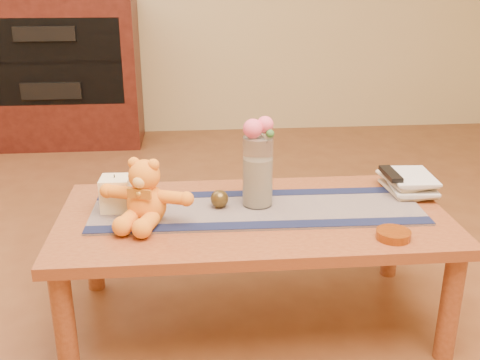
{
  "coord_description": "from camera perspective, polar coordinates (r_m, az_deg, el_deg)",
  "views": [
    {
      "loc": [
        -0.22,
        -1.86,
        1.28
      ],
      "look_at": [
        -0.05,
        0.0,
        0.58
      ],
      "focal_mm": 42.24,
      "sensor_mm": 36.0,
      "label": 1
    }
  ],
  "objects": [
    {
      "name": "table_leg_fl",
      "position": [
        1.95,
        -17.28,
        -14.0
      ],
      "size": [
        0.07,
        0.07,
        0.41
      ],
      "primitive_type": "cylinder",
      "color": "brown",
      "rests_on": "floor"
    },
    {
      "name": "stereo_lower",
      "position": [
        4.4,
        -18.18,
        8.88
      ],
      "size": [
        0.42,
        0.28,
        0.12
      ],
      "primitive_type": "cube",
      "color": "black",
      "rests_on": "media_cabinet"
    },
    {
      "name": "book_upper",
      "position": [
        2.28,
        14.64,
        -0.14
      ],
      "size": [
        0.19,
        0.24,
        0.02
      ],
      "primitive_type": "imported",
      "rotation": [
        0.0,
        0.0,
        0.11
      ],
      "color": "beige",
      "rests_on": "book_lower"
    },
    {
      "name": "media_cabinet",
      "position": [
        4.51,
        -17.96,
        10.32
      ],
      "size": [
        1.2,
        0.5,
        1.1
      ],
      "primitive_type": "cube",
      "color": "black",
      "rests_on": "floor"
    },
    {
      "name": "glass_vase",
      "position": [
        2.05,
        1.8,
        0.86
      ],
      "size": [
        0.11,
        0.11,
        0.26
      ],
      "primitive_type": "cylinder",
      "color": "silver",
      "rests_on": "persian_runner"
    },
    {
      "name": "coffee_table_top",
      "position": [
        2.06,
        1.39,
        -3.87
      ],
      "size": [
        1.4,
        0.7,
        0.04
      ],
      "primitive_type": "cube",
      "color": "brown",
      "rests_on": "floor"
    },
    {
      "name": "table_leg_fr",
      "position": [
        2.09,
        20.45,
        -11.92
      ],
      "size": [
        0.07,
        0.07,
        0.41
      ],
      "primitive_type": "cylinder",
      "color": "brown",
      "rests_on": "floor"
    },
    {
      "name": "persian_runner",
      "position": [
        2.07,
        1.76,
        -2.97
      ],
      "size": [
        1.21,
        0.38,
        0.01
      ],
      "primitive_type": "cube",
      "rotation": [
        0.0,
        0.0,
        -0.02
      ],
      "color": "#171840",
      "rests_on": "coffee_table_top"
    },
    {
      "name": "cabinet_cavity",
      "position": [
        4.26,
        -18.78,
        11.19
      ],
      "size": [
        1.02,
        0.03,
        0.61
      ],
      "primitive_type": "cube",
      "color": "black",
      "rests_on": "media_cabinet"
    },
    {
      "name": "rose_right",
      "position": [
        2.01,
        2.55,
        5.63
      ],
      "size": [
        0.06,
        0.06,
        0.06
      ],
      "primitive_type": "sphere",
      "color": "#EE5476",
      "rests_on": "glass_vase"
    },
    {
      "name": "floor",
      "position": [
        2.27,
        1.3,
        -13.8
      ],
      "size": [
        5.5,
        5.5,
        0.0
      ],
      "primitive_type": "plane",
      "color": "brown",
      "rests_on": "ground"
    },
    {
      "name": "teddy_bear",
      "position": [
        1.96,
        -9.49,
        -1.14
      ],
      "size": [
        0.39,
        0.35,
        0.21
      ],
      "primitive_type": null,
      "rotation": [
        0.0,
        0.0,
        -0.35
      ],
      "color": "orange",
      "rests_on": "persian_runner"
    },
    {
      "name": "table_leg_br",
      "position": [
        2.55,
        15.08,
        -5.11
      ],
      "size": [
        0.07,
        0.07,
        0.41
      ],
      "primitive_type": "cylinder",
      "color": "brown",
      "rests_on": "floor"
    },
    {
      "name": "stereo_upper",
      "position": [
        4.34,
        -18.78,
        13.99
      ],
      "size": [
        0.42,
        0.28,
        0.1
      ],
      "primitive_type": "cube",
      "color": "black",
      "rests_on": "media_cabinet"
    },
    {
      "name": "book_bottom",
      "position": [
        2.3,
        14.72,
        -1.05
      ],
      "size": [
        0.18,
        0.23,
        0.02
      ],
      "primitive_type": "imported",
      "rotation": [
        0.0,
        0.0,
        0.05
      ],
      "color": "beige",
      "rests_on": "coffee_table_top"
    },
    {
      "name": "pillar_candle",
      "position": [
        2.09,
        -12.44,
        -1.34
      ],
      "size": [
        0.11,
        0.11,
        0.12
      ],
      "primitive_type": "cube",
      "rotation": [
        0.0,
        0.0,
        -0.04
      ],
      "color": "#FFEDBB",
      "rests_on": "persian_runner"
    },
    {
      "name": "rose_left",
      "position": [
        1.99,
        1.31,
        5.21
      ],
      "size": [
        0.07,
        0.07,
        0.07
      ],
      "primitive_type": "sphere",
      "color": "#EE5476",
      "rests_on": "glass_vase"
    },
    {
      "name": "book_lower",
      "position": [
        2.29,
        14.91,
        -0.64
      ],
      "size": [
        0.18,
        0.24,
        0.02
      ],
      "primitive_type": "imported",
      "rotation": [
        0.0,
        0.0,
        -0.09
      ],
      "color": "beige",
      "rests_on": "book_bottom"
    },
    {
      "name": "table_leg_bl",
      "position": [
        2.44,
        -14.66,
        -6.3
      ],
      "size": [
        0.07,
        0.07,
        0.41
      ],
      "primitive_type": "cylinder",
      "color": "brown",
      "rests_on": "floor"
    },
    {
      "name": "blue_flower_back",
      "position": [
        2.04,
        2.01,
        5.38
      ],
      "size": [
        0.04,
        0.04,
        0.04
      ],
      "primitive_type": "sphere",
      "color": "#546AB8",
      "rests_on": "glass_vase"
    },
    {
      "name": "candle_wick",
      "position": [
        2.06,
        -12.58,
        0.39
      ],
      "size": [
        0.0,
        0.0,
        0.01
      ],
      "primitive_type": "cylinder",
      "rotation": [
        0.0,
        0.0,
        -0.04
      ],
      "color": "black",
      "rests_on": "pillar_candle"
    },
    {
      "name": "runner_border_far",
      "position": [
        2.2,
        1.4,
        -1.34
      ],
      "size": [
        1.2,
        0.09,
        0.0
      ],
      "primitive_type": "cube",
      "rotation": [
        0.0,
        0.0,
        -0.02
      ],
      "color": "#121836",
      "rests_on": "persian_runner"
    },
    {
      "name": "book_top",
      "position": [
        2.28,
        14.96,
        0.27
      ],
      "size": [
        0.18,
        0.23,
        0.02
      ],
      "primitive_type": "imported",
      "rotation": [
        0.0,
        0.0,
        -0.05
      ],
      "color": "beige",
      "rests_on": "book_upper"
    },
    {
      "name": "bronze_ball",
      "position": [
        2.07,
        -2.09,
        -1.92
      ],
      "size": [
        0.08,
        0.08,
        0.07
      ],
      "primitive_type": "sphere",
      "rotation": [
        0.0,
        0.0,
        0.18
      ],
      "color": "#4B3A19",
      "rests_on": "persian_runner"
    },
    {
      "name": "amber_dish",
      "position": [
        1.92,
        15.23,
        -5.35
      ],
      "size": [
        0.15,
        0.15,
        0.03
      ],
      "primitive_type": "cylinder",
      "rotation": [
        0.0,
        0.0,
        0.43
      ],
      "color": "#BF5914",
      "rests_on": "coffee_table_top"
    },
    {
      "name": "leaf_sprig",
      "position": [
        1.99,
        3.06,
        4.7
      ],
      "size": [
        0.03,
        0.03,
        0.03
      ],
      "primitive_type": "sphere",
      "color": "#33662D",
      "rests_on": "glass_vase"
    },
    {
      "name": "cabinet_shelf",
      "position": [
        4.35,
        -18.53,
        11.38
      ],
      "size": [
        1.02,
        0.2,
        0.02
      ],
      "primitive_type": "cube",
      "color": "black",
      "rests_on": "media_cabinet"
    },
    {
      "name": "runner_border_near",
      "position": [
        1.94,
        2.17,
        -4.55
      ],
      "size": [
        1.2,
        0.09,
        0.0
      ],
      "primitive_type": "cube",
      "rotation": [
        0.0,
        0.0,
        -0.02
      ],
      "color": "#121836",
      "rests_on": "persian_runner"
    },
    {
      "name": "tv_remote",
      "position": [
        2.26,
        14.97,
        0.61
      ],
      "size": [
        0.05,
        0.16,
        0.02
      ],
      "primitive_type": "cube",
      "rotation": [
        0.0,
        0.0,
        0.0
      ],
      "color": "black",
      "rests_on": "book_top"
    },
    {
      "name": "potpourri_fill",
      "position": [
        2.07,
        1.79,
        -0.16
      ],
      "size": [
        0.09,
        0.09,
        0.18
      ],
      "primitive_type": "cylinder",
      "color": "beige",
      "rests_on": "glass_vase"
    },
    {
      "name": "blue_flower_side",
      "position": [
        2.02,
        0.93,
        5.02
      ],
      "size": [
        0.04,
        0.04,
        0.04
      ],
      "primitive_type": "sphere",
      "color": "#546AB8",
      "rests_on": "glass_vase"
    }
  ]
}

